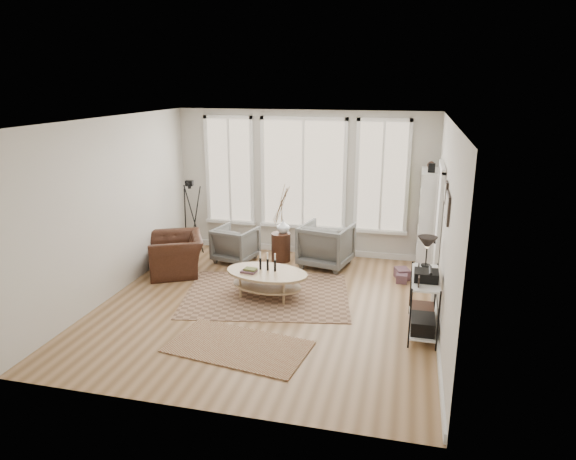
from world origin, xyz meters
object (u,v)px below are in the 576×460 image
(bookcase, at_px, (427,221))
(accent_chair, at_px, (176,254))
(coffee_table, at_px, (266,277))
(low_shelf, at_px, (424,298))
(armchair_right, at_px, (326,245))
(side_table, at_px, (281,224))
(armchair_left, at_px, (235,244))

(bookcase, distance_m, accent_chair, 4.67)
(coffee_table, height_order, accent_chair, accent_chair)
(bookcase, bearing_deg, low_shelf, -91.28)
(armchair_right, xyz_separation_m, side_table, (-0.91, 0.07, 0.34))
(bookcase, height_order, armchair_right, bookcase)
(low_shelf, height_order, armchair_right, low_shelf)
(side_table, relative_size, accent_chair, 1.45)
(bookcase, relative_size, low_shelf, 1.58)
(coffee_table, xyz_separation_m, armchair_left, (-1.07, 1.54, 0.01))
(bookcase, height_order, low_shelf, bookcase)
(bookcase, height_order, accent_chair, bookcase)
(armchair_left, distance_m, armchair_right, 1.79)
(low_shelf, xyz_separation_m, coffee_table, (-2.49, 0.66, -0.17))
(armchair_right, bearing_deg, armchair_left, 17.06)
(armchair_right, bearing_deg, coffee_table, 79.44)
(side_table, height_order, accent_chair, side_table)
(low_shelf, distance_m, accent_chair, 4.62)
(bookcase, xyz_separation_m, armchair_right, (-1.84, -0.17, -0.54))
(armchair_left, bearing_deg, side_table, -153.85)
(low_shelf, bearing_deg, armchair_left, 148.28)
(bookcase, distance_m, armchair_left, 3.68)
(coffee_table, bearing_deg, accent_chair, 160.65)
(coffee_table, height_order, armchair_right, armchair_right)
(coffee_table, bearing_deg, side_table, 96.57)
(armchair_left, xyz_separation_m, armchair_right, (1.78, 0.15, 0.07))
(armchair_right, bearing_deg, low_shelf, 139.35)
(bookcase, height_order, coffee_table, bookcase)
(coffee_table, relative_size, side_table, 0.94)
(low_shelf, height_order, accent_chair, low_shelf)
(bookcase, relative_size, accent_chair, 1.89)
(low_shelf, bearing_deg, bookcase, 88.72)
(side_table, bearing_deg, coffee_table, -83.43)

